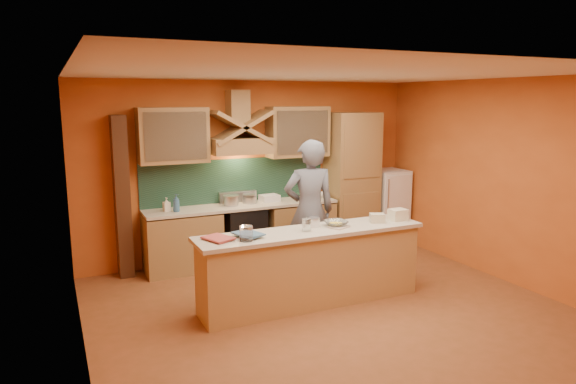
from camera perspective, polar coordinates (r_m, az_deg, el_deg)
name	(u,v)px	position (r m, az deg, el deg)	size (l,w,h in m)	color
floor	(330,310)	(6.38, 4.68, -12.97)	(5.50, 5.00, 0.01)	brown
ceiling	(334,73)	(5.87, 5.09, 13.03)	(5.50, 5.00, 0.01)	white
wall_back	(254,170)	(8.20, -3.85, 2.45)	(5.50, 0.02, 2.80)	#C15F25
wall_front	(504,255)	(4.06, 22.83, -6.49)	(5.50, 0.02, 2.80)	#C15F25
wall_left	(76,220)	(5.20, -22.47, -2.89)	(0.02, 5.00, 2.80)	#C15F25
wall_right	(505,181)	(7.70, 22.93, 1.14)	(0.02, 5.00, 2.80)	#C15F25
base_cabinet_left	(183,243)	(7.75, -11.63, -5.53)	(1.10, 0.60, 0.86)	#9D7848
base_cabinet_right	(298,229)	(8.37, 1.13, -4.13)	(1.10, 0.60, 0.86)	#9D7848
counter_top	(243,206)	(7.90, -5.05, -1.54)	(3.00, 0.62, 0.04)	beige
stove	(243,234)	(8.01, -5.00, -4.70)	(0.60, 0.58, 0.90)	black
backsplash	(236,181)	(8.11, -5.78, 1.25)	(3.00, 0.03, 0.70)	#19372C
range_hood	(241,146)	(7.82, -5.28, 5.14)	(0.92, 0.50, 0.24)	#9D7848
hood_chimney	(238,107)	(7.88, -5.60, 9.40)	(0.30, 0.30, 0.50)	#9D7848
upper_cabinet_left	(173,135)	(7.60, -12.65, 6.15)	(1.00, 0.35, 0.80)	#9D7848
upper_cabinet_right	(298,132)	(8.26, 1.10, 6.71)	(1.00, 0.35, 0.80)	#9D7848
pantry_column	(351,181)	(8.71, 7.07, 1.19)	(0.80, 0.60, 2.30)	#9D7848
fridge	(387,206)	(9.21, 10.96, -1.59)	(0.58, 0.60, 1.30)	white
trim_column_left	(122,197)	(7.60, -17.97, -0.57)	(0.20, 0.30, 2.30)	#472816
island_body	(311,269)	(6.42, 2.61, -8.58)	(2.80, 0.55, 0.88)	tan
island_top	(312,232)	(6.28, 2.65, -4.43)	(2.90, 0.62, 0.05)	beige
person	(309,211)	(7.12, 2.39, -2.11)	(0.72, 0.47, 1.98)	slate
pot_large	(231,202)	(7.84, -6.34, -1.06)	(0.22, 0.22, 0.16)	#B8B9C0
pot_small	(250,200)	(7.99, -4.30, -0.93)	(0.22, 0.22, 0.13)	#AEAEB5
soap_bottle_a	(167,204)	(7.58, -13.34, -1.36)	(0.09, 0.09, 0.20)	white
soap_bottle_b	(176,203)	(7.52, -12.32, -1.19)	(0.10, 0.10, 0.26)	#356494
bowl_back	(321,195)	(8.52, 3.68, -0.29)	(0.22, 0.22, 0.07)	silver
dish_rack	(269,198)	(8.12, -2.08, -0.67)	(0.29, 0.23, 0.10)	white
book_lower	(209,241)	(5.80, -8.73, -5.38)	(0.25, 0.34, 0.03)	#AC413D
book_upper	(239,236)	(5.88, -5.44, -4.89)	(0.25, 0.35, 0.03)	#3C6285
jar_large	(246,233)	(5.79, -4.67, -4.61)	(0.15, 0.15, 0.17)	white
jar_small	(307,225)	(6.20, 2.07, -3.66)	(0.11, 0.11, 0.15)	white
kitchen_scale	(314,223)	(6.41, 2.90, -3.45)	(0.12, 0.12, 0.10)	white
mixing_bowl	(336,223)	(6.46, 5.33, -3.50)	(0.29, 0.29, 0.07)	white
cloth	(339,227)	(6.41, 5.66, -3.87)	(0.24, 0.18, 0.02)	beige
grocery_bag_a	(398,215)	(6.91, 12.11, -2.47)	(0.22, 0.18, 0.14)	beige
grocery_bag_b	(377,218)	(6.73, 9.89, -2.86)	(0.18, 0.14, 0.11)	beige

